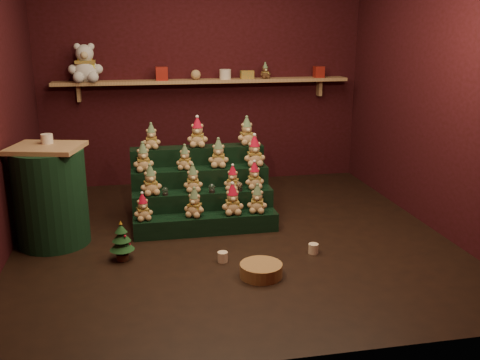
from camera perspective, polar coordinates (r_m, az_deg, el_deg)
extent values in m
plane|color=black|center=(5.15, -0.85, -6.07)|extent=(4.00, 4.00, 0.00)
cube|color=black|center=(6.82, -4.01, 11.46)|extent=(4.00, 0.10, 2.80)
cube|color=black|center=(2.83, 6.42, 4.98)|extent=(4.00, 0.10, 2.80)
cube|color=black|center=(5.54, 20.74, 9.44)|extent=(0.10, 4.00, 2.80)
cube|color=tan|center=(6.65, -3.80, 10.48)|extent=(3.60, 0.26, 0.04)
cube|color=tan|center=(6.72, -16.81, 8.87)|extent=(0.04, 0.12, 0.20)
cube|color=tan|center=(7.08, 8.45, 9.70)|extent=(0.04, 0.12, 0.20)
cube|color=black|center=(5.23, -3.61, -4.72)|extent=(1.40, 0.22, 0.18)
cube|color=black|center=(5.40, -3.93, -3.01)|extent=(1.40, 0.22, 0.36)
cube|color=black|center=(5.58, -4.23, -1.42)|extent=(1.40, 0.22, 0.54)
cube|color=black|center=(5.76, -4.52, 0.08)|extent=(1.40, 0.22, 0.72)
cylinder|color=black|center=(5.25, -7.97, -1.49)|extent=(0.06, 0.06, 0.02)
sphere|color=white|center=(5.24, -7.99, -1.08)|extent=(0.06, 0.06, 0.06)
cylinder|color=black|center=(5.29, -3.02, -1.20)|extent=(0.06, 0.06, 0.02)
sphere|color=white|center=(5.28, -3.03, -0.76)|extent=(0.07, 0.07, 0.07)
cylinder|color=black|center=(5.34, -0.09, -1.03)|extent=(0.07, 0.07, 0.03)
sphere|color=white|center=(5.32, -0.09, -0.56)|extent=(0.07, 0.07, 0.07)
cube|color=tan|center=(5.04, -20.00, 3.24)|extent=(0.71, 0.64, 0.04)
cylinder|color=black|center=(5.16, -19.51, -1.78)|extent=(0.64, 0.64, 0.89)
cylinder|color=beige|center=(5.13, -19.91, 4.17)|extent=(0.11, 0.11, 0.09)
cylinder|color=#422617|center=(4.77, -12.40, -8.00)|extent=(0.11, 0.11, 0.05)
cone|color=#133519|center=(4.72, -12.49, -6.66)|extent=(0.21, 0.21, 0.11)
cone|color=#133519|center=(4.69, -12.55, -5.82)|extent=(0.16, 0.16, 0.10)
cone|color=#133519|center=(4.67, -12.60, -5.04)|extent=(0.11, 0.11, 0.07)
cone|color=gold|center=(4.65, -12.64, -4.43)|extent=(0.03, 0.03, 0.03)
cylinder|color=beige|center=(4.62, -1.86, -8.20)|extent=(0.09, 0.09, 0.09)
cylinder|color=beige|center=(4.82, 7.83, -7.26)|extent=(0.09, 0.09, 0.09)
cylinder|color=#9F7140|center=(4.36, 2.26, -9.58)|extent=(0.35, 0.35, 0.11)
cube|color=maroon|center=(6.58, -8.36, 11.17)|extent=(0.14, 0.14, 0.16)
cylinder|color=beige|center=(6.66, -1.58, 11.21)|extent=(0.14, 0.14, 0.12)
cube|color=maroon|center=(6.96, 8.40, 11.34)|extent=(0.12, 0.12, 0.14)
sphere|color=tan|center=(6.61, -4.74, 11.13)|extent=(0.12, 0.12, 0.12)
cube|color=orange|center=(6.72, 0.76, 11.17)|extent=(0.16, 0.10, 0.10)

